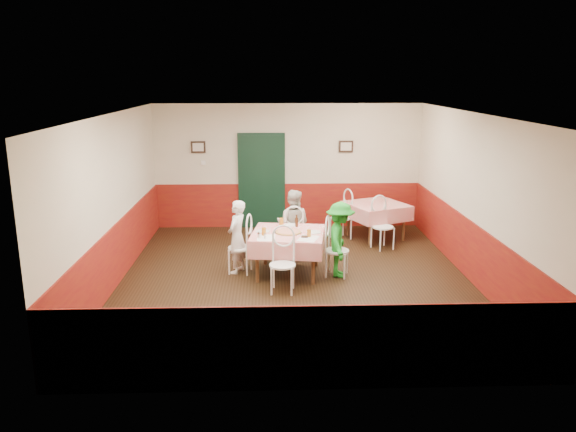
{
  "coord_description": "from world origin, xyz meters",
  "views": [
    {
      "loc": [
        -0.44,
        -9.07,
        3.39
      ],
      "look_at": [
        -0.11,
        0.27,
        1.05
      ],
      "focal_mm": 35.0,
      "sensor_mm": 36.0,
      "label": 1
    }
  ],
  "objects_px": {
    "chair_far": "(293,236)",
    "diner_far": "(293,224)",
    "chair_second_a": "(341,218)",
    "diner_right": "(340,240)",
    "glass_b": "(309,233)",
    "beer_bottle": "(297,221)",
    "glass_c": "(281,222)",
    "second_table": "(376,221)",
    "chair_near": "(282,265)",
    "chair_second_b": "(383,227)",
    "main_table": "(288,253)",
    "wallet": "(305,237)",
    "pizza": "(288,232)",
    "chair_left": "(240,248)",
    "glass_a": "(264,232)",
    "chair_right": "(337,251)",
    "diner_left": "(237,237)"
  },
  "relations": [
    {
      "from": "chair_far",
      "to": "wallet",
      "type": "height_order",
      "value": "chair_far"
    },
    {
      "from": "chair_right",
      "to": "diner_right",
      "type": "xyz_separation_m",
      "value": [
        0.05,
        -0.01,
        0.21
      ]
    },
    {
      "from": "pizza",
      "to": "glass_a",
      "type": "relative_size",
      "value": 3.26
    },
    {
      "from": "chair_right",
      "to": "diner_far",
      "type": "bearing_deg",
      "value": 50.92
    },
    {
      "from": "main_table",
      "to": "pizza",
      "type": "height_order",
      "value": "pizza"
    },
    {
      "from": "chair_left",
      "to": "glass_c",
      "type": "distance_m",
      "value": 0.89
    },
    {
      "from": "wallet",
      "to": "diner_right",
      "type": "xyz_separation_m",
      "value": [
        0.62,
        0.2,
        -0.12
      ]
    },
    {
      "from": "wallet",
      "to": "second_table",
      "type": "bearing_deg",
      "value": 63.88
    },
    {
      "from": "main_table",
      "to": "chair_left",
      "type": "bearing_deg",
      "value": 172.04
    },
    {
      "from": "chair_right",
      "to": "chair_near",
      "type": "height_order",
      "value": "same"
    },
    {
      "from": "chair_far",
      "to": "chair_near",
      "type": "xyz_separation_m",
      "value": [
        -0.24,
        -1.68,
        0.0
      ]
    },
    {
      "from": "second_table",
      "to": "wallet",
      "type": "xyz_separation_m",
      "value": [
        -1.68,
        -2.49,
        0.4
      ]
    },
    {
      "from": "second_table",
      "to": "diner_right",
      "type": "xyz_separation_m",
      "value": [
        -1.06,
        -2.29,
        0.28
      ]
    },
    {
      "from": "beer_bottle",
      "to": "wallet",
      "type": "xyz_separation_m",
      "value": [
        0.1,
        -0.68,
        -0.09
      ]
    },
    {
      "from": "chair_right",
      "to": "diner_left",
      "type": "bearing_deg",
      "value": 97.56
    },
    {
      "from": "chair_second_a",
      "to": "diner_far",
      "type": "xyz_separation_m",
      "value": [
        -1.08,
        -1.28,
        0.21
      ]
    },
    {
      "from": "chair_second_b",
      "to": "beer_bottle",
      "type": "bearing_deg",
      "value": -173.17
    },
    {
      "from": "second_table",
      "to": "chair_second_b",
      "type": "relative_size",
      "value": 1.24
    },
    {
      "from": "wallet",
      "to": "diner_right",
      "type": "height_order",
      "value": "diner_right"
    },
    {
      "from": "glass_a",
      "to": "diner_left",
      "type": "xyz_separation_m",
      "value": [
        -0.47,
        0.31,
        -0.18
      ]
    },
    {
      "from": "chair_second_a",
      "to": "diner_far",
      "type": "distance_m",
      "value": 1.69
    },
    {
      "from": "chair_second_a",
      "to": "diner_right",
      "type": "height_order",
      "value": "diner_right"
    },
    {
      "from": "glass_b",
      "to": "beer_bottle",
      "type": "distance_m",
      "value": 0.67
    },
    {
      "from": "main_table",
      "to": "chair_near",
      "type": "relative_size",
      "value": 1.36
    },
    {
      "from": "second_table",
      "to": "chair_far",
      "type": "xyz_separation_m",
      "value": [
        -1.83,
        -1.33,
        0.08
      ]
    },
    {
      "from": "second_table",
      "to": "diner_far",
      "type": "height_order",
      "value": "diner_far"
    },
    {
      "from": "diner_left",
      "to": "chair_far",
      "type": "bearing_deg",
      "value": 146.85
    },
    {
      "from": "glass_b",
      "to": "diner_right",
      "type": "distance_m",
      "value": 0.59
    },
    {
      "from": "glass_c",
      "to": "diner_right",
      "type": "relative_size",
      "value": 0.11
    },
    {
      "from": "glass_c",
      "to": "beer_bottle",
      "type": "relative_size",
      "value": 0.72
    },
    {
      "from": "main_table",
      "to": "beer_bottle",
      "type": "bearing_deg",
      "value": 65.45
    },
    {
      "from": "chair_right",
      "to": "chair_second_a",
      "type": "bearing_deg",
      "value": 6.58
    },
    {
      "from": "chair_far",
      "to": "diner_far",
      "type": "height_order",
      "value": "diner_far"
    },
    {
      "from": "wallet",
      "to": "diner_left",
      "type": "height_order",
      "value": "diner_left"
    },
    {
      "from": "chair_second_a",
      "to": "wallet",
      "type": "height_order",
      "value": "chair_second_a"
    },
    {
      "from": "second_table",
      "to": "beer_bottle",
      "type": "xyz_separation_m",
      "value": [
        -1.79,
        -1.81,
        0.48
      ]
    },
    {
      "from": "pizza",
      "to": "wallet",
      "type": "xyz_separation_m",
      "value": [
        0.26,
        -0.29,
        -0.0
      ]
    },
    {
      "from": "wallet",
      "to": "chair_near",
      "type": "bearing_deg",
      "value": -118.46
    },
    {
      "from": "chair_second_b",
      "to": "pizza",
      "type": "distance_m",
      "value": 2.45
    },
    {
      "from": "glass_a",
      "to": "diner_far",
      "type": "xyz_separation_m",
      "value": [
        0.54,
        1.08,
        -0.16
      ]
    },
    {
      "from": "diner_right",
      "to": "glass_a",
      "type": "bearing_deg",
      "value": 100.61
    },
    {
      "from": "chair_second_b",
      "to": "glass_c",
      "type": "xyz_separation_m",
      "value": [
        -2.06,
        -0.99,
        0.38
      ]
    },
    {
      "from": "chair_left",
      "to": "glass_b",
      "type": "bearing_deg",
      "value": 83.41
    },
    {
      "from": "pizza",
      "to": "glass_c",
      "type": "bearing_deg",
      "value": 103.18
    },
    {
      "from": "chair_far",
      "to": "glass_c",
      "type": "bearing_deg",
      "value": 55.75
    },
    {
      "from": "chair_second_a",
      "to": "wallet",
      "type": "xyz_separation_m",
      "value": [
        -0.93,
        -2.49,
        0.32
      ]
    },
    {
      "from": "chair_second_a",
      "to": "chair_near",
      "type": "bearing_deg",
      "value": -47.43
    },
    {
      "from": "pizza",
      "to": "glass_c",
      "type": "relative_size",
      "value": 3.06
    },
    {
      "from": "second_table",
      "to": "beer_bottle",
      "type": "bearing_deg",
      "value": -134.67
    },
    {
      "from": "glass_c",
      "to": "chair_near",
      "type": "bearing_deg",
      "value": -90.61
    }
  ]
}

